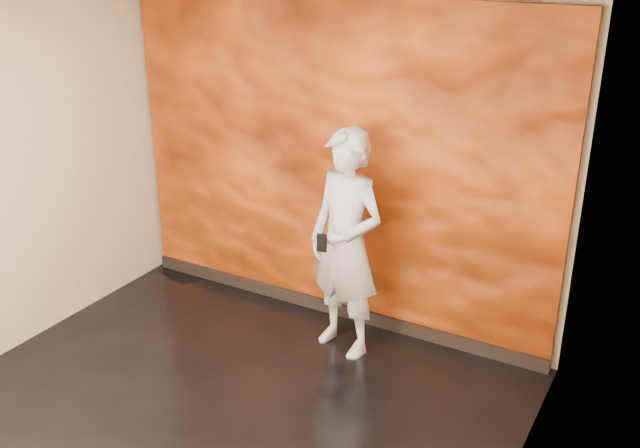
{
  "coord_description": "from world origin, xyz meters",
  "views": [
    {
      "loc": [
        2.71,
        -3.04,
        3.21
      ],
      "look_at": [
        0.31,
        1.2,
        1.19
      ],
      "focal_mm": 40.0,
      "sensor_mm": 36.0,
      "label": 1
    }
  ],
  "objects": [
    {
      "name": "room",
      "position": [
        0.0,
        0.0,
        1.4
      ],
      "size": [
        4.02,
        4.02,
        2.81
      ],
      "color": "black",
      "rests_on": "ground"
    },
    {
      "name": "phone",
      "position": [
        0.3,
        1.24,
        1.02
      ],
      "size": [
        0.08,
        0.03,
        0.15
      ],
      "primitive_type": "cube",
      "rotation": [
        0.0,
        0.0,
        0.21
      ],
      "color": "black",
      "rests_on": "man"
    },
    {
      "name": "man",
      "position": [
        0.38,
        1.49,
        0.93
      ],
      "size": [
        0.76,
        0.59,
        1.86
      ],
      "primitive_type": "imported",
      "rotation": [
        0.0,
        0.0,
        -0.24
      ],
      "color": "#A6ADB8",
      "rests_on": "ground"
    },
    {
      "name": "feature_wall",
      "position": [
        0.0,
        1.96,
        1.38
      ],
      "size": [
        3.9,
        0.06,
        2.75
      ],
      "primitive_type": "cube",
      "color": "orange",
      "rests_on": "ground"
    },
    {
      "name": "baseboard",
      "position": [
        0.0,
        1.92,
        0.06
      ],
      "size": [
        3.9,
        0.04,
        0.12
      ],
      "primitive_type": "cube",
      "color": "black",
      "rests_on": "ground"
    }
  ]
}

